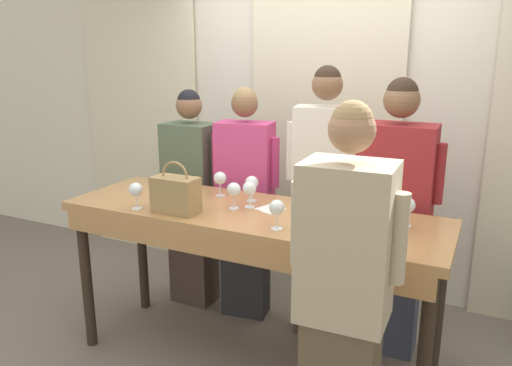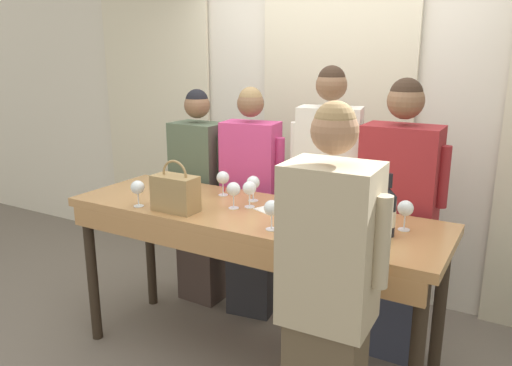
{
  "view_description": "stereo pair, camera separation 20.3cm",
  "coord_description": "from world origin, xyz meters",
  "px_view_note": "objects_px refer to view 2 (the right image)",
  "views": [
    {
      "loc": [
        1.26,
        -2.52,
        1.94
      ],
      "look_at": [
        0.0,
        0.07,
        1.18
      ],
      "focal_mm": 35.0,
      "sensor_mm": 36.0,
      "label": 1
    },
    {
      "loc": [
        1.44,
        -2.43,
        1.94
      ],
      "look_at": [
        0.0,
        0.07,
        1.18
      ],
      "focal_mm": 35.0,
      "sensor_mm": 36.0,
      "label": 2
    }
  ],
  "objects_px": {
    "wine_glass_back_mid": "(233,190)",
    "guest_striped_shirt": "(397,222)",
    "wine_glass_front_left": "(405,209)",
    "handbag": "(175,193)",
    "wine_glass_back_left": "(138,188)",
    "wine_glass_front_right": "(272,209)",
    "guest_pink_top": "(251,203)",
    "guest_cream_sweater": "(327,204)",
    "wine_glass_center_left": "(253,183)",
    "wine_bottle": "(388,213)",
    "host_pouring": "(327,310)",
    "guest_olive_jacket": "(200,197)",
    "wine_glass_front_mid": "(223,178)",
    "wine_glass_center_right": "(330,212)",
    "wine_glass_center_mid": "(250,189)",
    "tasting_bar": "(248,230)"
  },
  "relations": [
    {
      "from": "guest_pink_top",
      "to": "guest_striped_shirt",
      "type": "xyz_separation_m",
      "value": [
        1.05,
        0.0,
        0.04
      ]
    },
    {
      "from": "wine_glass_back_left",
      "to": "guest_cream_sweater",
      "type": "distance_m",
      "value": 1.23
    },
    {
      "from": "wine_glass_front_left",
      "to": "guest_cream_sweater",
      "type": "xyz_separation_m",
      "value": [
        -0.61,
        0.45,
        -0.18
      ]
    },
    {
      "from": "wine_glass_center_mid",
      "to": "wine_glass_back_mid",
      "type": "xyz_separation_m",
      "value": [
        -0.07,
        -0.07,
        0.0
      ]
    },
    {
      "from": "wine_glass_center_mid",
      "to": "wine_glass_back_mid",
      "type": "height_order",
      "value": "same"
    },
    {
      "from": "wine_glass_back_mid",
      "to": "guest_striped_shirt",
      "type": "bearing_deg",
      "value": 34.47
    },
    {
      "from": "wine_glass_center_mid",
      "to": "guest_striped_shirt",
      "type": "distance_m",
      "value": 0.95
    },
    {
      "from": "wine_glass_back_mid",
      "to": "guest_olive_jacket",
      "type": "bearing_deg",
      "value": 139.64
    },
    {
      "from": "wine_bottle",
      "to": "wine_glass_center_mid",
      "type": "relative_size",
      "value": 2.01
    },
    {
      "from": "wine_glass_center_right",
      "to": "guest_pink_top",
      "type": "bearing_deg",
      "value": 141.94
    },
    {
      "from": "wine_glass_front_mid",
      "to": "wine_glass_center_right",
      "type": "xyz_separation_m",
      "value": [
        0.87,
        -0.31,
        0.0
      ]
    },
    {
      "from": "wine_glass_center_right",
      "to": "guest_olive_jacket",
      "type": "xyz_separation_m",
      "value": [
        -1.33,
        0.69,
        -0.29
      ]
    },
    {
      "from": "wine_glass_center_right",
      "to": "guest_striped_shirt",
      "type": "xyz_separation_m",
      "value": [
        0.18,
        0.69,
        -0.23
      ]
    },
    {
      "from": "host_pouring",
      "to": "wine_glass_center_left",
      "type": "bearing_deg",
      "value": 135.46
    },
    {
      "from": "wine_glass_center_mid",
      "to": "wine_glass_front_mid",
      "type": "bearing_deg",
      "value": 154.33
    },
    {
      "from": "wine_bottle",
      "to": "guest_pink_top",
      "type": "bearing_deg",
      "value": 153.37
    },
    {
      "from": "tasting_bar",
      "to": "wine_glass_center_mid",
      "type": "bearing_deg",
      "value": 113.34
    },
    {
      "from": "wine_glass_front_left",
      "to": "guest_olive_jacket",
      "type": "bearing_deg",
      "value": 164.97
    },
    {
      "from": "tasting_bar",
      "to": "guest_olive_jacket",
      "type": "relative_size",
      "value": 1.37
    },
    {
      "from": "handbag",
      "to": "wine_glass_center_left",
      "type": "xyz_separation_m",
      "value": [
        0.29,
        0.4,
        0.0
      ]
    },
    {
      "from": "wine_glass_front_left",
      "to": "guest_olive_jacket",
      "type": "xyz_separation_m",
      "value": [
        -1.66,
        0.45,
        -0.29
      ]
    },
    {
      "from": "handbag",
      "to": "wine_glass_front_mid",
      "type": "relative_size",
      "value": 1.9
    },
    {
      "from": "handbag",
      "to": "guest_olive_jacket",
      "type": "relative_size",
      "value": 0.18
    },
    {
      "from": "wine_glass_center_right",
      "to": "wine_glass_back_mid",
      "type": "relative_size",
      "value": 1.0
    },
    {
      "from": "handbag",
      "to": "wine_glass_center_right",
      "type": "xyz_separation_m",
      "value": [
        0.93,
        0.1,
        0.0
      ]
    },
    {
      "from": "wine_glass_back_mid",
      "to": "guest_cream_sweater",
      "type": "height_order",
      "value": "guest_cream_sweater"
    },
    {
      "from": "wine_glass_front_right",
      "to": "guest_striped_shirt",
      "type": "height_order",
      "value": "guest_striped_shirt"
    },
    {
      "from": "wine_glass_front_mid",
      "to": "guest_pink_top",
      "type": "distance_m",
      "value": 0.46
    },
    {
      "from": "wine_glass_front_left",
      "to": "wine_glass_front_right",
      "type": "height_order",
      "value": "same"
    },
    {
      "from": "wine_glass_front_right",
      "to": "host_pouring",
      "type": "height_order",
      "value": "host_pouring"
    },
    {
      "from": "guest_cream_sweater",
      "to": "wine_glass_center_left",
      "type": "bearing_deg",
      "value": -132.03
    },
    {
      "from": "guest_cream_sweater",
      "to": "wine_glass_front_left",
      "type": "bearing_deg",
      "value": -36.04
    },
    {
      "from": "wine_bottle",
      "to": "wine_glass_back_left",
      "type": "bearing_deg",
      "value": -169.91
    },
    {
      "from": "wine_glass_back_mid",
      "to": "guest_olive_jacket",
      "type": "height_order",
      "value": "guest_olive_jacket"
    },
    {
      "from": "wine_glass_front_left",
      "to": "handbag",
      "type": "bearing_deg",
      "value": -164.75
    },
    {
      "from": "wine_glass_center_left",
      "to": "wine_glass_center_right",
      "type": "height_order",
      "value": "same"
    },
    {
      "from": "wine_glass_front_left",
      "to": "host_pouring",
      "type": "relative_size",
      "value": 0.09
    },
    {
      "from": "wine_glass_back_left",
      "to": "handbag",
      "type": "bearing_deg",
      "value": 9.6
    },
    {
      "from": "wine_bottle",
      "to": "guest_striped_shirt",
      "type": "distance_m",
      "value": 0.63
    },
    {
      "from": "wine_glass_front_right",
      "to": "guest_pink_top",
      "type": "bearing_deg",
      "value": 126.86
    },
    {
      "from": "wine_bottle",
      "to": "guest_olive_jacket",
      "type": "xyz_separation_m",
      "value": [
        -1.6,
        0.57,
        -0.3
      ]
    },
    {
      "from": "wine_glass_center_mid",
      "to": "guest_olive_jacket",
      "type": "relative_size",
      "value": 0.1
    },
    {
      "from": "wine_glass_back_mid",
      "to": "guest_striped_shirt",
      "type": "xyz_separation_m",
      "value": [
        0.84,
        0.57,
        -0.23
      ]
    },
    {
      "from": "tasting_bar",
      "to": "wine_glass_back_left",
      "type": "bearing_deg",
      "value": -158.35
    },
    {
      "from": "wine_glass_front_left",
      "to": "guest_cream_sweater",
      "type": "relative_size",
      "value": 0.09
    },
    {
      "from": "handbag",
      "to": "guest_cream_sweater",
      "type": "relative_size",
      "value": 0.17
    },
    {
      "from": "wine_glass_center_mid",
      "to": "guest_pink_top",
      "type": "relative_size",
      "value": 0.09
    },
    {
      "from": "handbag",
      "to": "wine_glass_center_left",
      "type": "height_order",
      "value": "handbag"
    },
    {
      "from": "wine_glass_front_mid",
      "to": "host_pouring",
      "type": "distance_m",
      "value": 1.38
    },
    {
      "from": "wine_glass_front_mid",
      "to": "guest_olive_jacket",
      "type": "distance_m",
      "value": 0.66
    }
  ]
}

